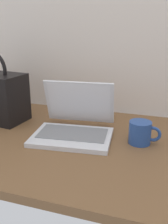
{
  "coord_description": "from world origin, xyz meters",
  "views": [
    {
      "loc": [
        0.24,
        -0.89,
        0.47
      ],
      "look_at": [
        -0.05,
        0.0,
        0.15
      ],
      "focal_mm": 41.94,
      "sensor_mm": 36.0,
      "label": 1
    }
  ],
  "objects": [
    {
      "name": "desk",
      "position": [
        0.0,
        0.0,
        0.01
      ],
      "size": [
        1.6,
        0.76,
        0.03
      ],
      "color": "brown",
      "rests_on": "ground"
    },
    {
      "name": "laptop",
      "position": [
        -0.11,
        0.05,
        0.08
      ],
      "size": [
        0.34,
        0.32,
        0.21
      ],
      "color": "silver",
      "rests_on": "desk"
    },
    {
      "name": "coffee_mug",
      "position": [
        0.16,
        0.05,
        0.07
      ],
      "size": [
        0.12,
        0.08,
        0.09
      ],
      "color": "#26478C",
      "rests_on": "desk"
    }
  ]
}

